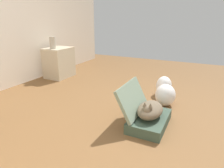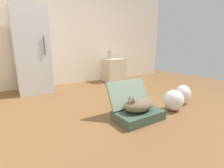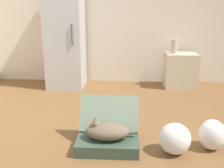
{
  "view_description": "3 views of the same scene",
  "coord_description": "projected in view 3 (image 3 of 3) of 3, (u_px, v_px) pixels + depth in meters",
  "views": [
    {
      "loc": [
        -2.1,
        -0.98,
        1.22
      ],
      "look_at": [
        0.04,
        0.07,
        0.42
      ],
      "focal_mm": 32.02,
      "sensor_mm": 36.0,
      "label": 1
    },
    {
      "loc": [
        -1.4,
        -1.92,
        0.93
      ],
      "look_at": [
        -0.05,
        0.14,
        0.37
      ],
      "focal_mm": 25.92,
      "sensor_mm": 36.0,
      "label": 2
    },
    {
      "loc": [
        0.15,
        -2.86,
        1.38
      ],
      "look_at": [
        -0.01,
        0.13,
        0.53
      ],
      "focal_mm": 42.33,
      "sensor_mm": 36.0,
      "label": 3
    }
  ],
  "objects": [
    {
      "name": "plastic_bag_clear",
      "position": [
        212.0,
        135.0,
        2.66
      ],
      "size": [
        0.27,
        0.25,
        0.32
      ],
      "primitive_type": "ellipsoid",
      "color": "white",
      "rests_on": "ground"
    },
    {
      "name": "side_table",
      "position": [
        180.0,
        70.0,
        4.76
      ],
      "size": [
        0.56,
        0.43,
        0.62
      ],
      "primitive_type": "cube",
      "color": "beige",
      "rests_on": "ground"
    },
    {
      "name": "refrigerator",
      "position": [
        65.0,
        38.0,
        4.67
      ],
      "size": [
        0.63,
        0.66,
        1.76
      ],
      "color": "#B7BABC",
      "rests_on": "ground"
    },
    {
      "name": "plastic_bag_white",
      "position": [
        175.0,
        139.0,
        2.58
      ],
      "size": [
        0.31,
        0.28,
        0.32
      ],
      "primitive_type": "ellipsoid",
      "color": "white",
      "rests_on": "ground"
    },
    {
      "name": "cat",
      "position": [
        107.0,
        131.0,
        2.64
      ],
      "size": [
        0.52,
        0.28,
        0.22
      ],
      "color": "brown",
      "rests_on": "suitcase_base"
    },
    {
      "name": "suitcase_lid",
      "position": [
        109.0,
        113.0,
        2.82
      ],
      "size": [
        0.63,
        0.21,
        0.37
      ],
      "primitive_type": "cube",
      "rotation": [
        1.09,
        0.0,
        0.0
      ],
      "color": "gray",
      "rests_on": "suitcase_base"
    },
    {
      "name": "ground_plane",
      "position": [
        112.0,
        130.0,
        3.13
      ],
      "size": [
        7.68,
        7.68,
        0.0
      ],
      "primitive_type": "plane",
      "color": "brown",
      "rests_on": "ground"
    },
    {
      "name": "vase_tall",
      "position": [
        174.0,
        47.0,
        4.65
      ],
      "size": [
        0.12,
        0.12,
        0.24
      ],
      "primitive_type": "cylinder",
      "color": "#B7AD99",
      "rests_on": "side_table"
    },
    {
      "name": "wall_back",
      "position": [
        119.0,
        13.0,
        4.95
      ],
      "size": [
        6.4,
        0.15,
        2.6
      ],
      "color": "beige",
      "rests_on": "ground"
    },
    {
      "name": "suitcase_base",
      "position": [
        108.0,
        144.0,
        2.68
      ],
      "size": [
        0.63,
        0.4,
        0.12
      ],
      "primitive_type": "cube",
      "color": "#384C3D",
      "rests_on": "ground"
    }
  ]
}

